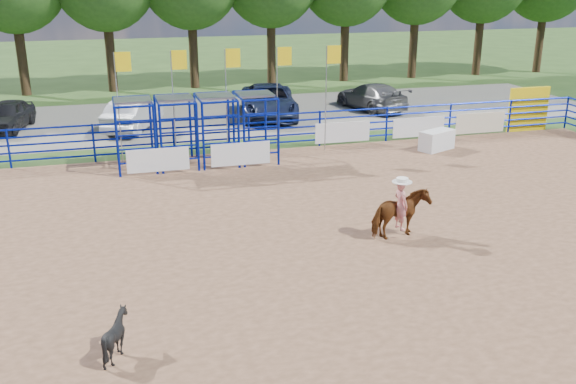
{
  "coord_description": "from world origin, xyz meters",
  "views": [
    {
      "loc": [
        -5.26,
        -14.64,
        6.85
      ],
      "look_at": [
        -0.88,
        1.0,
        1.3
      ],
      "focal_mm": 40.0,
      "sensor_mm": 36.0,
      "label": 1
    }
  ],
  "objects_px": {
    "announcer_table": "(437,140)",
    "car_a": "(7,115)",
    "horse_and_rider": "(400,209)",
    "car_b": "(133,114)",
    "calf": "(116,336)",
    "car_c": "(269,101)",
    "car_d": "(371,96)"
  },
  "relations": [
    {
      "from": "car_a",
      "to": "car_d",
      "type": "height_order",
      "value": "car_d"
    },
    {
      "from": "horse_and_rider",
      "to": "car_c",
      "type": "relative_size",
      "value": 0.41
    },
    {
      "from": "car_c",
      "to": "car_d",
      "type": "height_order",
      "value": "car_c"
    },
    {
      "from": "car_b",
      "to": "car_c",
      "type": "bearing_deg",
      "value": -149.85
    },
    {
      "from": "announcer_table",
      "to": "car_a",
      "type": "relative_size",
      "value": 0.38
    },
    {
      "from": "calf",
      "to": "car_a",
      "type": "relative_size",
      "value": 0.22
    },
    {
      "from": "calf",
      "to": "car_a",
      "type": "distance_m",
      "value": 20.87
    },
    {
      "from": "car_a",
      "to": "car_d",
      "type": "distance_m",
      "value": 17.9
    },
    {
      "from": "calf",
      "to": "announcer_table",
      "type": "bearing_deg",
      "value": -69.79
    },
    {
      "from": "horse_and_rider",
      "to": "car_d",
      "type": "relative_size",
      "value": 0.5
    },
    {
      "from": "calf",
      "to": "car_b",
      "type": "bearing_deg",
      "value": -26.09
    },
    {
      "from": "car_a",
      "to": "car_b",
      "type": "relative_size",
      "value": 0.91
    },
    {
      "from": "announcer_table",
      "to": "car_a",
      "type": "height_order",
      "value": "car_a"
    },
    {
      "from": "announcer_table",
      "to": "car_d",
      "type": "bearing_deg",
      "value": 85.64
    },
    {
      "from": "calf",
      "to": "car_b",
      "type": "relative_size",
      "value": 0.2
    },
    {
      "from": "calf",
      "to": "car_b",
      "type": "xyz_separation_m",
      "value": [
        1.24,
        18.9,
        0.26
      ]
    },
    {
      "from": "announcer_table",
      "to": "car_b",
      "type": "height_order",
      "value": "car_b"
    },
    {
      "from": "announcer_table",
      "to": "horse_and_rider",
      "type": "height_order",
      "value": "horse_and_rider"
    },
    {
      "from": "calf",
      "to": "horse_and_rider",
      "type": "bearing_deg",
      "value": -85.26
    },
    {
      "from": "calf",
      "to": "car_a",
      "type": "bearing_deg",
      "value": -10.41
    },
    {
      "from": "horse_and_rider",
      "to": "car_b",
      "type": "xyz_separation_m",
      "value": [
        -6.32,
        15.03,
        -0.11
      ]
    },
    {
      "from": "horse_and_rider",
      "to": "car_c",
      "type": "distance_m",
      "value": 15.96
    },
    {
      "from": "car_c",
      "to": "car_d",
      "type": "distance_m",
      "value": 5.74
    },
    {
      "from": "car_a",
      "to": "car_c",
      "type": "relative_size",
      "value": 0.69
    },
    {
      "from": "announcer_table",
      "to": "car_a",
      "type": "xyz_separation_m",
      "value": [
        -17.26,
        8.53,
        0.27
      ]
    },
    {
      "from": "car_d",
      "to": "car_b",
      "type": "bearing_deg",
      "value": -5.07
    },
    {
      "from": "horse_and_rider",
      "to": "car_c",
      "type": "bearing_deg",
      "value": 88.87
    },
    {
      "from": "car_a",
      "to": "car_c",
      "type": "distance_m",
      "value": 12.2
    },
    {
      "from": "horse_and_rider",
      "to": "car_b",
      "type": "distance_m",
      "value": 16.31
    },
    {
      "from": "car_b",
      "to": "car_c",
      "type": "distance_m",
      "value": 6.7
    },
    {
      "from": "announcer_table",
      "to": "car_b",
      "type": "bearing_deg",
      "value": 149.08
    },
    {
      "from": "car_c",
      "to": "car_a",
      "type": "bearing_deg",
      "value": -172.37
    }
  ]
}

